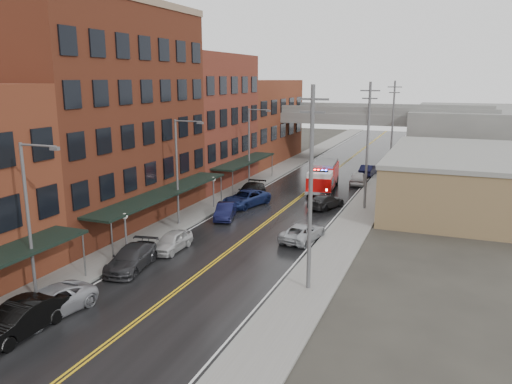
% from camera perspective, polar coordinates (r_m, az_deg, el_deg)
% --- Properties ---
extents(road, '(11.00, 160.00, 0.02)m').
position_cam_1_polar(road, '(45.98, 2.35, -2.65)').
color(road, black).
rests_on(road, ground).
extents(sidewalk_left, '(3.00, 160.00, 0.15)m').
position_cam_1_polar(sidewalk_left, '(48.75, -5.79, -1.72)').
color(sidewalk_left, slate).
rests_on(sidewalk_left, ground).
extents(sidewalk_right, '(3.00, 160.00, 0.15)m').
position_cam_1_polar(sidewalk_right, '(44.22, 11.34, -3.44)').
color(sidewalk_right, slate).
rests_on(sidewalk_right, ground).
extents(curb_left, '(0.30, 160.00, 0.15)m').
position_cam_1_polar(curb_left, '(48.03, -4.04, -1.91)').
color(curb_left, gray).
rests_on(curb_left, ground).
extents(curb_right, '(0.30, 160.00, 0.15)m').
position_cam_1_polar(curb_right, '(44.52, 9.25, -3.25)').
color(curb_right, gray).
rests_on(curb_right, ground).
extents(brick_building_b, '(9.00, 20.00, 18.00)m').
position_cam_1_polar(brick_building_b, '(44.68, -17.17, 8.07)').
color(brick_building_b, '#4D1F14').
rests_on(brick_building_b, ground).
extents(brick_building_c, '(9.00, 15.00, 15.00)m').
position_cam_1_polar(brick_building_c, '(59.46, -6.50, 8.17)').
color(brick_building_c, brown).
rests_on(brick_building_c, ground).
extents(brick_building_far, '(9.00, 20.00, 12.00)m').
position_cam_1_polar(brick_building_far, '(75.45, -0.21, 8.10)').
color(brick_building_far, brown).
rests_on(brick_building_far, ground).
extents(tan_building, '(14.00, 22.00, 5.00)m').
position_cam_1_polar(tan_building, '(52.84, 22.75, 1.17)').
color(tan_building, olive).
rests_on(tan_building, ground).
extents(right_far_block, '(18.00, 30.00, 8.00)m').
position_cam_1_polar(right_far_block, '(82.39, 23.94, 6.01)').
color(right_far_block, slate).
rests_on(right_far_block, ground).
extents(awning_1, '(2.60, 18.00, 3.09)m').
position_cam_1_polar(awning_1, '(42.24, -10.43, -0.09)').
color(awning_1, black).
rests_on(awning_1, ground).
extents(awning_2, '(2.60, 13.00, 3.09)m').
position_cam_1_polar(awning_2, '(57.54, -1.25, 3.56)').
color(awning_2, black).
rests_on(awning_2, ground).
extents(globe_lamp_1, '(0.44, 0.44, 3.12)m').
position_cam_1_polar(globe_lamp_1, '(36.21, -14.73, -3.59)').
color(globe_lamp_1, '#59595B').
rests_on(globe_lamp_1, ground).
extents(globe_lamp_2, '(0.44, 0.44, 3.12)m').
position_cam_1_polar(globe_lamp_2, '(47.83, -4.89, 0.77)').
color(globe_lamp_2, '#59595B').
rests_on(globe_lamp_2, ground).
extents(street_lamp_0, '(2.64, 0.22, 9.00)m').
position_cam_1_polar(street_lamp_0, '(29.76, -24.32, -2.16)').
color(street_lamp_0, '#59595B').
rests_on(street_lamp_0, ground).
extents(street_lamp_1, '(2.64, 0.22, 9.00)m').
position_cam_1_polar(street_lamp_1, '(42.17, -8.75, 3.00)').
color(street_lamp_1, '#59595B').
rests_on(street_lamp_1, ground).
extents(street_lamp_2, '(2.64, 0.22, 9.00)m').
position_cam_1_polar(street_lamp_2, '(56.41, -0.58, 5.63)').
color(street_lamp_2, '#59595B').
rests_on(street_lamp_2, ground).
extents(utility_pole_0, '(1.80, 0.24, 12.00)m').
position_cam_1_polar(utility_pole_0, '(28.48, 6.27, 0.61)').
color(utility_pole_0, '#59595B').
rests_on(utility_pole_0, ground).
extents(utility_pole_1, '(1.80, 0.24, 12.00)m').
position_cam_1_polar(utility_pole_1, '(47.82, 12.63, 5.36)').
color(utility_pole_1, '#59595B').
rests_on(utility_pole_1, ground).
extents(utility_pole_2, '(1.80, 0.24, 12.00)m').
position_cam_1_polar(utility_pole_2, '(67.54, 15.33, 7.34)').
color(utility_pole_2, '#59595B').
rests_on(utility_pole_2, ground).
extents(overpass, '(40.00, 10.00, 7.50)m').
position_cam_1_polar(overpass, '(75.55, 10.44, 7.88)').
color(overpass, slate).
rests_on(overpass, ground).
extents(fire_truck, '(4.12, 8.62, 3.05)m').
position_cam_1_polar(fire_truck, '(56.17, 7.70, 1.84)').
color(fire_truck, '#BC0A08').
rests_on(fire_truck, ground).
extents(parked_car_left_1, '(1.82, 5.04, 1.65)m').
position_cam_1_polar(parked_car_left_1, '(27.67, -25.38, -13.00)').
color(parked_car_left_1, black).
rests_on(parked_car_left_1, ground).
extents(parked_car_left_2, '(3.23, 5.54, 1.45)m').
position_cam_1_polar(parked_car_left_2, '(29.10, -22.69, -11.66)').
color(parked_car_left_2, '#94959B').
rests_on(parked_car_left_2, ground).
extents(parked_car_left_3, '(2.98, 5.46, 1.50)m').
position_cam_1_polar(parked_car_left_3, '(34.13, -14.05, -7.33)').
color(parked_car_left_3, '#2A2A2D').
rests_on(parked_car_left_3, ground).
extents(parked_car_left_4, '(1.74, 4.16, 1.41)m').
position_cam_1_polar(parked_car_left_4, '(37.03, -9.59, -5.58)').
color(parked_car_left_4, '#B7B7B7').
rests_on(parked_car_left_4, ground).
extents(parked_car_left_5, '(2.60, 4.52, 1.41)m').
position_cam_1_polar(parked_car_left_5, '(44.69, -3.52, -2.20)').
color(parked_car_left_5, black).
rests_on(parked_car_left_5, ground).
extents(parked_car_left_6, '(4.06, 6.08, 1.55)m').
position_cam_1_polar(parked_car_left_6, '(49.02, -1.18, -0.73)').
color(parked_car_left_6, navy).
rests_on(parked_car_left_6, ground).
extents(parked_car_left_7, '(2.81, 5.80, 1.63)m').
position_cam_1_polar(parked_car_left_7, '(51.68, -0.64, 0.03)').
color(parked_car_left_7, black).
rests_on(parked_car_left_7, ground).
extents(parked_car_right_0, '(2.96, 5.13, 1.35)m').
position_cam_1_polar(parked_car_right_0, '(38.88, 5.36, -4.60)').
color(parked_car_right_0, '#A5A9AD').
rests_on(parked_car_right_0, ground).
extents(parked_car_right_1, '(3.31, 4.95, 1.33)m').
position_cam_1_polar(parked_car_right_1, '(48.76, 7.98, -1.06)').
color(parked_car_right_1, '#242426').
rests_on(parked_car_right_1, ground).
extents(parked_car_right_2, '(2.20, 4.72, 1.57)m').
position_cam_1_polar(parked_car_right_2, '(60.03, 11.63, 1.55)').
color(parked_car_right_2, '#B6B6B6').
rests_on(parked_car_right_2, ground).
extents(parked_car_right_3, '(1.83, 4.55, 1.47)m').
position_cam_1_polar(parked_car_right_3, '(65.83, 12.70, 2.45)').
color(parked_car_right_3, black).
rests_on(parked_car_right_3, ground).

